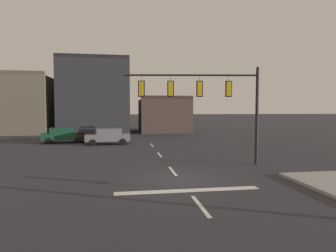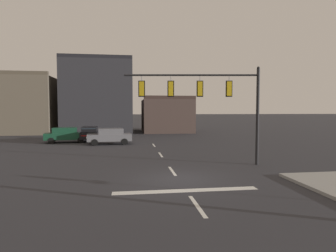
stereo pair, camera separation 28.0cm
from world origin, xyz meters
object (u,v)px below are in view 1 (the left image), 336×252
at_px(car_lot_middle, 87,133).
at_px(car_lot_farside, 64,135).
at_px(car_lot_nearside, 108,136).
at_px(signal_mast_near_side, 209,95).

height_order(car_lot_middle, car_lot_farside, same).
xyz_separation_m(car_lot_nearside, car_lot_farside, (-4.75, 2.18, 0.00)).
distance_m(signal_mast_near_side, car_lot_farside, 18.61).
xyz_separation_m(signal_mast_near_side, car_lot_middle, (-9.44, 15.29, -3.58)).
relative_size(car_lot_nearside, car_lot_middle, 1.02).
xyz_separation_m(signal_mast_near_side, car_lot_nearside, (-7.01, 11.80, -3.58)).
bearing_deg(car_lot_farside, car_lot_middle, 29.56).
relative_size(signal_mast_near_side, car_lot_middle, 1.89).
distance_m(car_lot_nearside, car_lot_middle, 4.26).
bearing_deg(signal_mast_near_side, car_lot_farside, 130.07).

